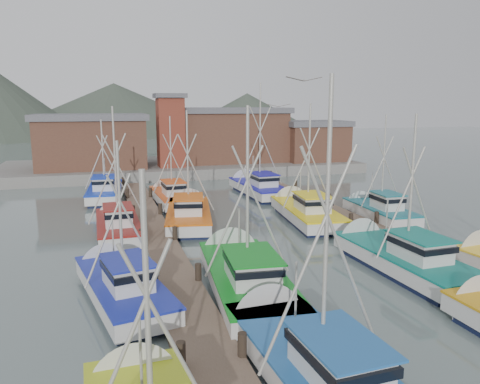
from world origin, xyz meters
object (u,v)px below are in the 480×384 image
object	(u,v)px
lookout_tower	(171,130)
boat_4	(244,275)
boat_8	(189,214)
boat_0	(310,361)
boat_12	(171,197)

from	to	relation	value
lookout_tower	boat_4	size ratio (longest dim) A/B	0.82
lookout_tower	boat_8	distance (m)	23.25
boat_0	boat_12	xyz separation A→B (m)	(-0.24, 27.51, -0.01)
lookout_tower	boat_4	world-z (taller)	lookout_tower
boat_0	boat_8	distance (m)	20.72
boat_0	boat_8	bearing A→B (deg)	87.02
boat_4	boat_8	world-z (taller)	boat_4
lookout_tower	boat_0	world-z (taller)	lookout_tower
lookout_tower	boat_12	world-z (taller)	lookout_tower
lookout_tower	boat_12	bearing A→B (deg)	-98.89
boat_12	boat_8	bearing A→B (deg)	-89.88
boat_8	boat_12	size ratio (longest dim) A/B	1.18
boat_0	boat_4	distance (m)	7.66
boat_4	boat_12	distance (m)	19.86
boat_0	boat_4	size ratio (longest dim) A/B	0.98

